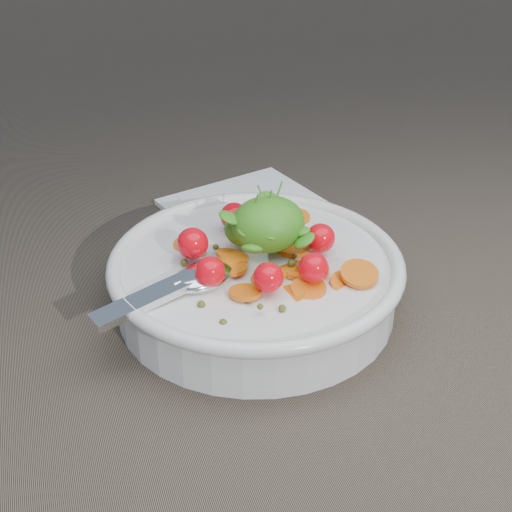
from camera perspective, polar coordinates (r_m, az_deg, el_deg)
name	(u,v)px	position (r m, az deg, el deg)	size (l,w,h in m)	color
ground	(271,319)	(0.60, 1.25, -5.03)	(6.00, 6.00, 0.00)	brown
bowl	(256,278)	(0.59, 0.01, -1.75)	(0.26, 0.24, 0.10)	silver
napkin	(248,208)	(0.76, -0.68, 3.90)	(0.15, 0.13, 0.01)	white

